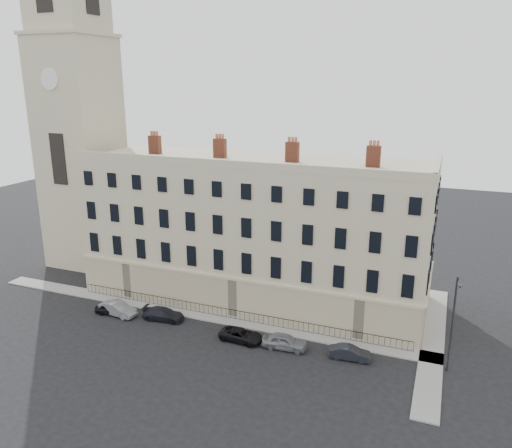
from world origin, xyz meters
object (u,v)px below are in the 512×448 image
object	(u,v)px
car_c	(163,314)
car_a	(111,309)
car_b	(118,309)
car_e	(285,341)
streetlamp	(453,320)
car_d	(241,335)
car_f	(350,353)

from	to	relation	value
car_c	car_a	bearing A→B (deg)	92.81
car_a	car_b	world-z (taller)	car_b
car_e	streetlamp	xyz separation A→B (m)	(13.50, 1.42, 3.90)
car_c	car_d	size ratio (longest dim) A/B	1.03
car_a	car_c	bearing A→B (deg)	-89.44
car_d	streetlamp	bearing A→B (deg)	-82.24
car_c	car_b	bearing A→B (deg)	93.22
car_b	streetlamp	bearing A→B (deg)	-81.32
car_b	car_c	world-z (taller)	car_b
car_d	car_f	xyz separation A→B (m)	(9.84, 0.55, 0.02)
car_b	streetlamp	world-z (taller)	streetlamp
car_b	car_d	world-z (taller)	car_b
car_a	car_e	bearing A→B (deg)	-98.20
car_c	car_f	size ratio (longest dim) A/B	1.19
car_f	car_b	bearing A→B (deg)	86.08
car_a	car_d	world-z (taller)	car_d
car_c	car_f	xyz separation A→B (m)	(18.68, -0.45, -0.03)
car_c	car_f	world-z (taller)	car_c
streetlamp	car_d	bearing A→B (deg)	-167.20
car_c	car_e	world-z (taller)	car_e
car_b	car_d	size ratio (longest dim) A/B	1.01
car_a	car_c	xyz separation A→B (m)	(5.58, 0.88, 0.06)
car_b	car_f	bearing A→B (deg)	-83.02
car_c	streetlamp	size ratio (longest dim) A/B	0.51
car_b	car_f	world-z (taller)	car_b
car_e	car_f	size ratio (longest dim) A/B	1.13
car_a	streetlamp	xyz separation A→B (m)	(32.03, 1.47, 4.03)
car_a	car_f	world-z (taller)	car_f
car_e	streetlamp	world-z (taller)	streetlamp
streetlamp	car_b	bearing A→B (deg)	-169.84
car_f	car_a	bearing A→B (deg)	86.25
car_b	car_c	xyz separation A→B (m)	(4.84, 0.80, -0.07)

